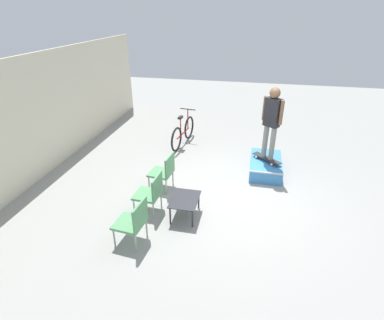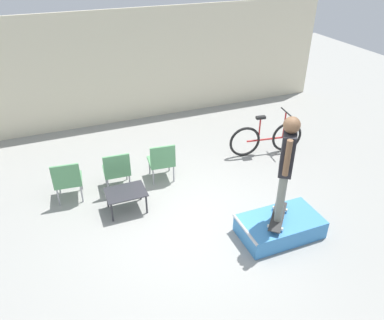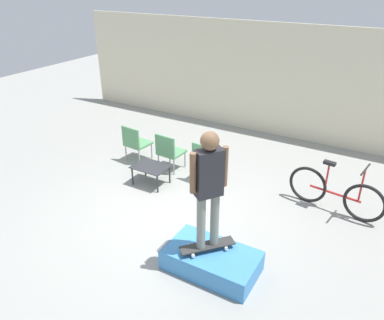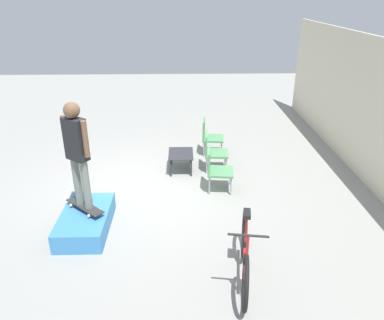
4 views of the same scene
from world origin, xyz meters
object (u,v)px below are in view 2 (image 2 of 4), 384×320
Objects in this scene: skateboard_on_ramp at (278,216)px; patio_chair_left at (67,179)px; patio_chair_right at (162,160)px; bicycle at (266,138)px; person_skater at (286,161)px; skate_ramp_box at (280,226)px; coffee_table at (126,194)px; patio_chair_center at (117,169)px.

patio_chair_left is (-3.22, 2.40, 0.08)m from skateboard_on_ramp.
bicycle reaches higher than patio_chair_right.
skateboard_on_ramp is 0.41× the size of person_skater.
person_skater is 4.15m from patio_chair_left.
skate_ramp_box is 1.92× the size of coffee_table.
coffee_table is at bearing 89.43° from person_skater.
patio_chair_right is (-1.31, 2.40, 0.08)m from skateboard_on_ramp.
patio_chair_right is 2.67m from bicycle.
patio_chair_left and patio_chair_center have the same top height.
coffee_table is 1.20m from patio_chair_right.
patio_chair_left reaches higher than coffee_table.
coffee_table is (-2.26, 1.67, -0.05)m from skateboard_on_ramp.
person_skater reaches higher than bicycle.
bicycle is (3.61, 0.18, -0.10)m from patio_chair_center.
bicycle reaches higher than patio_chair_left.
coffee_table is 0.84× the size of patio_chair_center.
patio_chair_right is at bearing 119.97° from skate_ramp_box.
patio_chair_center is at bearing 90.45° from coffee_table.
skateboard_on_ramp reaches higher than skate_ramp_box.
patio_chair_right is (-1.31, 2.40, -1.04)m from person_skater.
patio_chair_center is at bearing 85.21° from skateboard_on_ramp.
bicycle is at bearing 14.23° from skateboard_on_ramp.
patio_chair_right is at bearing -176.47° from patio_chair_center.
bicycle reaches higher than skateboard_on_ramp.
bicycle is at bearing -171.71° from patio_chair_left.
person_skater is at bearing 136.85° from patio_chair_center.
skate_ramp_box is at bearing -45.71° from skateboard_on_ramp.
bicycle is at bearing -173.57° from patio_chair_center.
person_skater is at bearing 149.34° from patio_chair_left.
patio_chair_right reaches higher than skateboard_on_ramp.
skate_ramp_box is at bearing -108.13° from bicycle.
patio_chair_center is (-2.33, 2.39, 0.33)m from skate_ramp_box.
patio_chair_left is at bearing 143.99° from skate_ramp_box.
patio_chair_left reaches higher than skate_ramp_box.
skate_ramp_box is at bearing 137.78° from patio_chair_center.
patio_chair_center is 0.95m from patio_chair_right.
patio_chair_right is at bearing -174.01° from patio_chair_left.
skate_ramp_box is 0.78× the size of person_skater.
patio_chair_left is at bearing -169.43° from bicycle.
skate_ramp_box is 3.36m from patio_chair_center.
patio_chair_center is 0.49× the size of bicycle.
coffee_table is at bearing -157.55° from bicycle.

